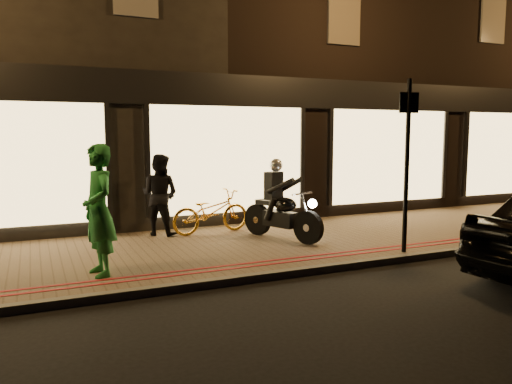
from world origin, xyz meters
TOP-DOWN VIEW (x-y plane):
  - ground at (0.00, 0.00)m, footprint 90.00×90.00m
  - sidewalk at (0.00, 2.00)m, footprint 50.00×4.00m
  - kerb_stone at (0.00, 0.05)m, footprint 50.00×0.14m
  - red_kerb_lines at (0.00, 0.55)m, footprint 50.00×0.26m
  - building_row at (-0.00, 8.99)m, footprint 48.00×10.11m
  - motorcycle at (0.36, 2.11)m, footprint 0.90×1.84m
  - sign_post at (1.85, 0.25)m, footprint 0.35×0.10m
  - bicycle_gold at (-0.70, 3.23)m, footprint 1.79×0.82m
  - person_green at (-3.21, 0.95)m, footprint 0.59×0.78m
  - person_dark at (-1.71, 3.50)m, footprint 1.02×1.01m

SIDE VIEW (x-z plane):
  - ground at x=0.00m, z-range 0.00..0.00m
  - sidewalk at x=0.00m, z-range 0.00..0.12m
  - kerb_stone at x=0.00m, z-range 0.00..0.12m
  - red_kerb_lines at x=0.00m, z-range 0.12..0.13m
  - bicycle_gold at x=-0.70m, z-range 0.12..1.03m
  - motorcycle at x=0.36m, z-range -0.06..1.53m
  - person_dark at x=-1.71m, z-range 0.12..1.78m
  - person_green at x=-3.21m, z-range 0.12..2.05m
  - sign_post at x=1.85m, z-range 0.30..3.30m
  - building_row at x=0.00m, z-range 0.00..8.50m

